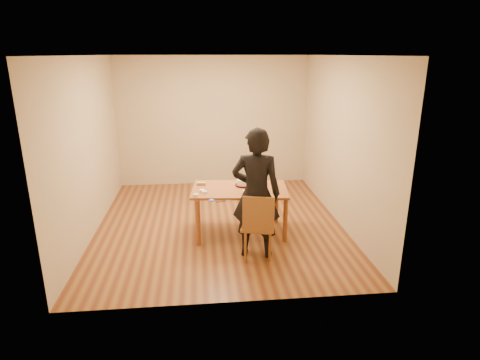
{
  "coord_description": "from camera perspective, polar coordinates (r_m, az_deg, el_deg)",
  "views": [
    {
      "loc": [
        -0.29,
        -6.2,
        2.72
      ],
      "look_at": [
        0.29,
        -0.46,
        0.9
      ],
      "focal_mm": 30.0,
      "sensor_mm": 36.0,
      "label": 1
    }
  ],
  "objects": [
    {
      "name": "dining_table",
      "position": [
        6.16,
        -0.05,
        -1.37
      ],
      "size": [
        1.52,
        0.99,
        0.04
      ],
      "primitive_type": "cube",
      "rotation": [
        0.0,
        0.0,
        -0.1
      ],
      "color": "brown",
      "rests_on": "floor"
    },
    {
      "name": "candy_box_green",
      "position": [
        6.34,
        -5.52,
        -0.43
      ],
      "size": [
        0.15,
        0.09,
        0.02
      ],
      "primitive_type": "cube",
      "rotation": [
        0.0,
        0.0,
        -0.17
      ],
      "color": "green",
      "rests_on": "candy_box_pink"
    },
    {
      "name": "frosting_tub",
      "position": [
        5.82,
        0.86,
        -1.89
      ],
      "size": [
        0.09,
        0.09,
        0.08
      ],
      "primitive_type": "cylinder",
      "color": "white",
      "rests_on": "dining_table"
    },
    {
      "name": "person",
      "position": [
        5.43,
        2.3,
        -1.98
      ],
      "size": [
        0.75,
        0.58,
        1.82
      ],
      "primitive_type": "imported",
      "rotation": [
        0.0,
        0.0,
        2.91
      ],
      "color": "black",
      "rests_on": "floor"
    },
    {
      "name": "ramekin_yellow",
      "position": [
        6.02,
        -5.42,
        -1.52
      ],
      "size": [
        0.08,
        0.08,
        0.04
      ],
      "primitive_type": "cylinder",
      "color": "white",
      "rests_on": "dining_table"
    },
    {
      "name": "ramekin_multi",
      "position": [
        5.95,
        -5.06,
        -1.73
      ],
      "size": [
        0.08,
        0.08,
        0.04
      ],
      "primitive_type": "cylinder",
      "color": "white",
      "rests_on": "dining_table"
    },
    {
      "name": "cake_plate",
      "position": [
        6.28,
        0.57,
        -0.71
      ],
      "size": [
        0.28,
        0.28,
        0.02
      ],
      "primitive_type": "cylinder",
      "color": "red",
      "rests_on": "dining_table"
    },
    {
      "name": "frosting_dollop",
      "position": [
        5.65,
        -4.07,
        -2.79
      ],
      "size": [
        0.04,
        0.04,
        0.02
      ],
      "primitive_type": "ellipsoid",
      "color": "white",
      "rests_on": "frosting_lid"
    },
    {
      "name": "cake",
      "position": [
        6.26,
        0.57,
        -0.31
      ],
      "size": [
        0.23,
        0.23,
        0.07
      ],
      "primitive_type": "cylinder",
      "color": "white",
      "rests_on": "cake_plate"
    },
    {
      "name": "spatula",
      "position": [
        5.61,
        -2.8,
        -3.08
      ],
      "size": [
        0.14,
        0.05,
        0.01
      ],
      "primitive_type": "cube",
      "rotation": [
        0.0,
        0.0,
        0.25
      ],
      "color": "black",
      "rests_on": "dining_table"
    },
    {
      "name": "frosting_lid",
      "position": [
        5.66,
        -4.07,
        -2.91
      ],
      "size": [
        0.09,
        0.09,
        0.01
      ],
      "primitive_type": "cylinder",
      "color": "#1B40B2",
      "rests_on": "dining_table"
    },
    {
      "name": "candy_box_pink",
      "position": [
        6.34,
        -5.47,
        -0.62
      ],
      "size": [
        0.14,
        0.09,
        0.02
      ],
      "primitive_type": "cube",
      "rotation": [
        0.0,
        0.0,
        -0.23
      ],
      "color": "#C22D67",
      "rests_on": "dining_table"
    },
    {
      "name": "ramekin_green",
      "position": [
        5.85,
        -6.31,
        -2.14
      ],
      "size": [
        0.08,
        0.08,
        0.04
      ],
      "primitive_type": "cylinder",
      "color": "white",
      "rests_on": "dining_table"
    },
    {
      "name": "frosting_dome",
      "position": [
        6.25,
        0.57,
        0.12
      ],
      "size": [
        0.22,
        0.22,
        0.03
      ],
      "primitive_type": "ellipsoid",
      "color": "white",
      "rests_on": "cake"
    },
    {
      "name": "dining_chair",
      "position": [
        5.56,
        2.31,
        -6.63
      ],
      "size": [
        0.48,
        0.48,
        0.04
      ],
      "primitive_type": "cube",
      "rotation": [
        0.0,
        0.0,
        -0.25
      ],
      "color": "brown",
      "rests_on": "floor"
    },
    {
      "name": "room_shell",
      "position": [
        6.69,
        -3.21,
        5.66
      ],
      "size": [
        4.0,
        4.5,
        2.7
      ],
      "color": "#612F18",
      "rests_on": "ground"
    }
  ]
}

